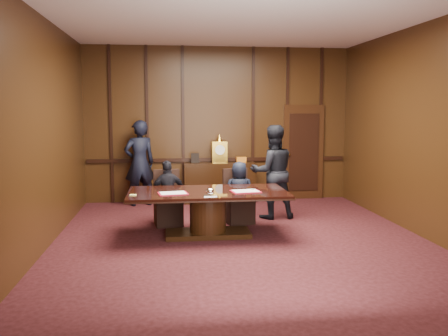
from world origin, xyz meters
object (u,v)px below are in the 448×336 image
object	(u,v)px
conference_table	(208,206)
witness_right	(273,172)
signatory_right	(239,193)
witness_left	(140,163)
signatory_left	(168,193)
sideboard	(220,181)

from	to	relation	value
conference_table	witness_right	distance (m)	1.84
conference_table	witness_right	size ratio (longest dim) A/B	1.45
signatory_right	witness_left	size ratio (longest dim) A/B	0.62
conference_table	signatory_left	distance (m)	1.03
sideboard	witness_left	world-z (taller)	witness_left
sideboard	witness_right	xyz separation A→B (m)	(0.84, -1.68, 0.42)
sideboard	signatory_left	bearing A→B (deg)	-119.37
signatory_right	witness_left	bearing A→B (deg)	-44.27
sideboard	signatory_left	xyz separation A→B (m)	(-1.16, -2.07, 0.11)
signatory_right	witness_right	size ratio (longest dim) A/B	0.64
signatory_left	signatory_right	xyz separation A→B (m)	(1.30, 0.00, -0.02)
signatory_left	signatory_right	world-z (taller)	signatory_left
conference_table	witness_left	world-z (taller)	witness_left
witness_left	conference_table	bearing A→B (deg)	95.66
sideboard	conference_table	size ratio (longest dim) A/B	0.61
sideboard	witness_right	size ratio (longest dim) A/B	0.89
witness_right	conference_table	bearing A→B (deg)	37.17
signatory_left	witness_left	bearing A→B (deg)	-89.14
conference_table	witness_right	xyz separation A→B (m)	(1.36, 1.18, 0.39)
sideboard	witness_left	size ratio (longest dim) A/B	0.86
signatory_left	witness_left	world-z (taller)	witness_left
witness_right	signatory_right	bearing A→B (deg)	24.52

